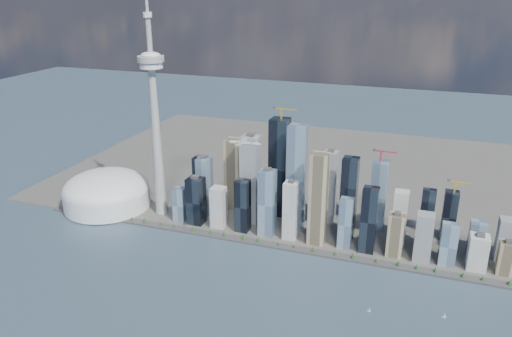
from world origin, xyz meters
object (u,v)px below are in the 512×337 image
(needle_tower, at_px, (155,115))
(sailboat_east, at_px, (444,316))
(airplane, at_px, (244,143))
(sailboat_west, at_px, (369,310))
(dome_stadium, at_px, (106,192))

(needle_tower, distance_m, sailboat_east, 687.62)
(airplane, distance_m, sailboat_west, 350.10)
(dome_stadium, bearing_deg, needle_tower, 4.09)
(dome_stadium, bearing_deg, sailboat_west, -17.59)
(dome_stadium, height_order, sailboat_east, dome_stadium)
(dome_stadium, relative_size, sailboat_west, 22.60)
(needle_tower, relative_size, airplane, 9.02)
(sailboat_east, bearing_deg, needle_tower, 177.39)
(airplane, bearing_deg, sailboat_east, -12.86)
(needle_tower, relative_size, dome_stadium, 2.75)
(airplane, bearing_deg, dome_stadium, 158.05)
(needle_tower, distance_m, dome_stadium, 241.40)
(airplane, xyz_separation_m, sailboat_east, (361.23, -54.15, -237.02))
(needle_tower, height_order, sailboat_west, needle_tower)
(dome_stadium, distance_m, sailboat_east, 780.43)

